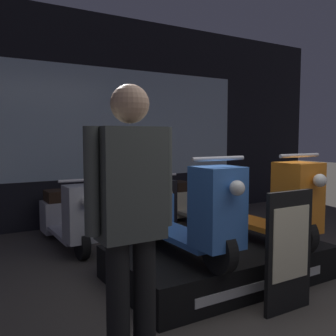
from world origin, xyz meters
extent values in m
cube|color=black|center=(0.00, 4.13, 1.60)|extent=(8.86, 0.08, 3.20)
cube|color=silver|center=(0.00, 4.08, 1.55)|extent=(4.88, 0.01, 1.70)
cube|color=black|center=(0.05, 1.33, 0.15)|extent=(1.97, 1.21, 0.31)
cube|color=silver|center=(0.05, 0.72, 0.14)|extent=(1.38, 0.01, 0.08)
cylinder|color=black|center=(-0.39, 0.76, 0.49)|extent=(0.09, 0.36, 0.36)
cylinder|color=black|center=(-0.39, 1.89, 0.49)|extent=(0.09, 0.36, 0.36)
cube|color=#386BBC|center=(-0.39, 1.33, 0.48)|extent=(0.32, 1.03, 0.05)
cube|color=#386BBC|center=(-0.39, 0.78, 0.81)|extent=(0.33, 0.32, 0.62)
cube|color=#386BBC|center=(-0.39, 1.87, 0.58)|extent=(0.35, 0.37, 0.41)
cube|color=black|center=(-0.39, 1.86, 0.86)|extent=(0.25, 0.34, 0.15)
cylinder|color=silver|center=(-0.39, 0.77, 1.18)|extent=(0.47, 0.03, 0.03)
sphere|color=white|center=(-0.39, 0.56, 0.98)|extent=(0.11, 0.11, 0.11)
cylinder|color=black|center=(0.50, 0.76, 0.49)|extent=(0.09, 0.36, 0.36)
cylinder|color=black|center=(0.50, 1.89, 0.49)|extent=(0.09, 0.36, 0.36)
cube|color=orange|center=(0.50, 1.33, 0.48)|extent=(0.32, 1.03, 0.05)
cube|color=orange|center=(0.50, 0.78, 0.81)|extent=(0.33, 0.32, 0.62)
cube|color=orange|center=(0.50, 1.87, 0.58)|extent=(0.35, 0.37, 0.41)
cube|color=black|center=(0.50, 1.86, 0.86)|extent=(0.25, 0.34, 0.15)
cylinder|color=silver|center=(0.50, 0.77, 1.18)|extent=(0.47, 0.03, 0.03)
sphere|color=white|center=(0.50, 0.56, 0.98)|extent=(0.11, 0.11, 0.11)
cylinder|color=black|center=(-0.89, 2.51, 0.18)|extent=(0.09, 0.36, 0.36)
cylinder|color=black|center=(-0.89, 3.64, 0.18)|extent=(0.09, 0.36, 0.36)
cube|color=#BCBCC1|center=(-0.89, 3.07, 0.17)|extent=(0.32, 1.03, 0.05)
cube|color=#BCBCC1|center=(-0.89, 2.53, 0.50)|extent=(0.33, 0.32, 0.62)
cube|color=#BCBCC1|center=(-0.89, 3.62, 0.27)|extent=(0.35, 0.37, 0.41)
cube|color=black|center=(-0.89, 3.61, 0.55)|extent=(0.25, 0.34, 0.15)
cylinder|color=silver|center=(-0.89, 2.52, 0.87)|extent=(0.47, 0.03, 0.03)
sphere|color=white|center=(-0.89, 2.31, 0.68)|extent=(0.11, 0.11, 0.11)
cylinder|color=black|center=(0.09, 2.51, 0.18)|extent=(0.09, 0.36, 0.36)
cylinder|color=black|center=(0.09, 3.64, 0.18)|extent=(0.09, 0.36, 0.36)
cube|color=black|center=(0.09, 3.07, 0.17)|extent=(0.32, 1.03, 0.05)
cube|color=black|center=(0.09, 2.53, 0.50)|extent=(0.33, 0.32, 0.62)
cube|color=black|center=(0.09, 3.62, 0.27)|extent=(0.35, 0.37, 0.41)
cube|color=black|center=(0.09, 3.61, 0.55)|extent=(0.25, 0.34, 0.15)
cylinder|color=silver|center=(0.09, 2.52, 0.87)|extent=(0.47, 0.03, 0.03)
sphere|color=white|center=(0.09, 2.31, 0.68)|extent=(0.11, 0.11, 0.11)
cylinder|color=black|center=(1.07, 2.51, 0.18)|extent=(0.09, 0.36, 0.36)
cylinder|color=black|center=(1.07, 3.64, 0.18)|extent=(0.09, 0.36, 0.36)
cube|color=beige|center=(1.07, 3.07, 0.17)|extent=(0.32, 1.03, 0.05)
cube|color=beige|center=(1.07, 2.53, 0.50)|extent=(0.33, 0.32, 0.62)
cube|color=beige|center=(1.07, 3.62, 0.27)|extent=(0.35, 0.37, 0.41)
cube|color=black|center=(1.07, 3.61, 0.55)|extent=(0.25, 0.34, 0.15)
cylinder|color=silver|center=(1.07, 2.52, 0.87)|extent=(0.47, 0.03, 0.03)
sphere|color=white|center=(1.07, 2.31, 0.68)|extent=(0.11, 0.11, 0.11)
cylinder|color=black|center=(-1.35, 0.43, 0.39)|extent=(0.13, 0.13, 0.78)
cylinder|color=black|center=(-1.19, 0.43, 0.39)|extent=(0.13, 0.13, 0.78)
cube|color=#474C47|center=(-1.27, 0.43, 1.09)|extent=(0.36, 0.20, 0.62)
cylinder|color=#474C47|center=(-1.49, 0.43, 1.11)|extent=(0.08, 0.08, 0.57)
cylinder|color=#474C47|center=(-1.05, 0.43, 1.11)|extent=(0.08, 0.08, 0.57)
sphere|color=tan|center=(-1.27, 0.43, 1.52)|extent=(0.21, 0.21, 0.21)
cube|color=black|center=(0.08, 0.50, 0.47)|extent=(0.46, 0.04, 0.94)
cube|color=beige|center=(0.08, 0.48, 0.54)|extent=(0.38, 0.01, 0.56)
camera|label=1|loc=(-2.13, -1.41, 1.34)|focal=40.00mm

